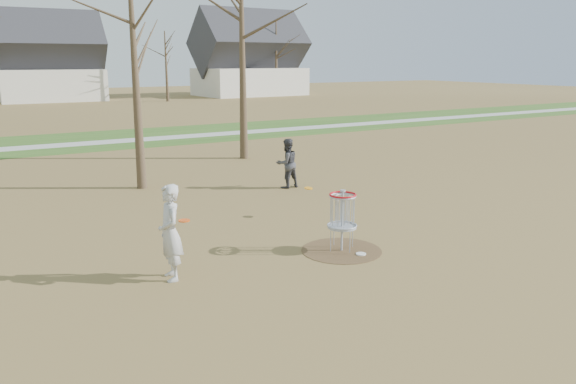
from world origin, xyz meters
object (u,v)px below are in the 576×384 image
Objects in this scene: disc_grounded at (361,254)px; disc_golf_basket at (342,211)px; player_standing at (170,233)px; player_throwing at (287,163)px.

disc_golf_basket reaches higher than disc_grounded.
player_standing is 1.39× the size of disc_golf_basket.
disc_golf_basket is at bearing 90.73° from player_standing.
player_throwing is at bearing 70.34° from disc_golf_basket.
player_throwing is at bearing 139.61° from player_standing.
disc_grounded is (-1.97, -6.54, -0.80)m from player_throwing.
player_standing reaches higher than disc_grounded.
player_throwing is 7.46× the size of disc_grounded.
disc_grounded is at bearing 69.58° from player_throwing.
player_throwing is 1.22× the size of disc_golf_basket.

